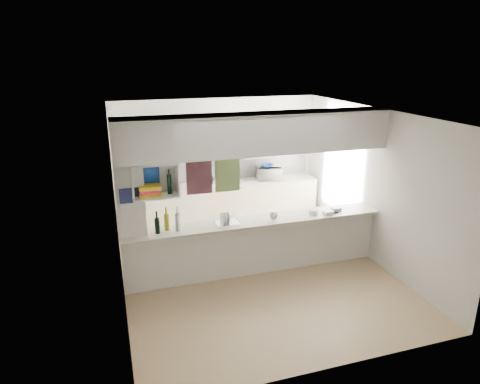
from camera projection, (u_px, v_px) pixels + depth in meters
name	position (u px, v px, depth m)	size (l,w,h in m)	color
floor	(255.00, 272.00, 7.05)	(4.80, 4.80, 0.00)	tan
ceiling	(257.00, 113.00, 6.25)	(4.80, 4.80, 0.00)	white
wall_back	(217.00, 162.00, 8.83)	(4.20, 4.20, 0.00)	silver
wall_left	(117.00, 212.00, 6.05)	(4.80, 4.80, 0.00)	silver
wall_right	(373.00, 185.00, 7.25)	(4.80, 4.80, 0.00)	silver
servery_partition	(246.00, 176.00, 6.49)	(4.20, 0.50, 2.60)	silver
cubby_shelf	(153.00, 182.00, 6.02)	(0.65, 0.35, 0.50)	white
kitchen_run	(229.00, 187.00, 8.78)	(3.60, 0.63, 2.24)	beige
microwave	(269.00, 173.00, 8.91)	(0.49, 0.33, 0.27)	white
bowl	(267.00, 166.00, 8.83)	(0.26, 0.26, 0.06)	#0E399B
dish_rack	(227.00, 219.00, 6.61)	(0.36, 0.27, 0.19)	silver
cup	(274.00, 216.00, 6.76)	(0.13, 0.13, 0.10)	white
wine_bottles	(168.00, 223.00, 6.30)	(0.38, 0.16, 0.38)	black
plastic_tubs	(324.00, 211.00, 7.05)	(0.57, 0.23, 0.07)	silver
utensil_jar	(210.00, 180.00, 8.64)	(0.10, 0.10, 0.15)	black
knife_block	(219.00, 178.00, 8.71)	(0.10, 0.08, 0.20)	#53351C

